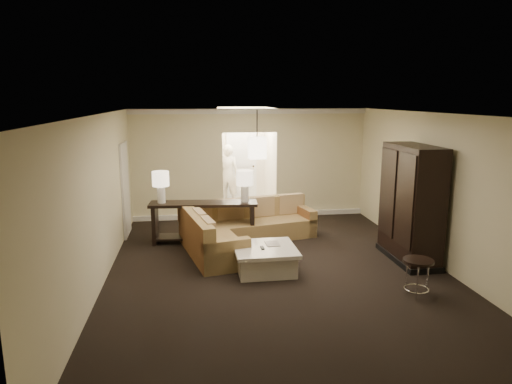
{
  "coord_description": "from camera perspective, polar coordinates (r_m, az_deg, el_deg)",
  "views": [
    {
      "loc": [
        -1.47,
        -7.52,
        3.07
      ],
      "look_at": [
        -0.24,
        1.2,
        1.24
      ],
      "focal_mm": 32.0,
      "sensor_mm": 36.0,
      "label": 1
    }
  ],
  "objects": [
    {
      "name": "wall_left",
      "position": [
        7.86,
        -19.08,
        -1.2
      ],
      "size": [
        0.04,
        8.0,
        2.8
      ],
      "primitive_type": "cube",
      "color": "beige",
      "rests_on": "ground"
    },
    {
      "name": "baseboard",
      "position": [
        11.95,
        -0.72,
        -2.86
      ],
      "size": [
        6.0,
        0.1,
        0.12
      ],
      "primitive_type": "cube",
      "color": "silver",
      "rests_on": "ground"
    },
    {
      "name": "wall_front",
      "position": [
        4.17,
        13.65,
        -12.27
      ],
      "size": [
        6.0,
        0.04,
        2.8
      ],
      "primitive_type": "cube",
      "color": "beige",
      "rests_on": "ground"
    },
    {
      "name": "ground",
      "position": [
        8.26,
        2.83,
        -10.11
      ],
      "size": [
        8.0,
        8.0,
        0.0
      ],
      "primitive_type": "plane",
      "color": "black",
      "rests_on": "ground"
    },
    {
      "name": "pendant_light",
      "position": [
        10.39,
        0.13,
        5.55
      ],
      "size": [
        0.38,
        0.38,
        1.09
      ],
      "color": "black",
      "rests_on": "ceiling"
    },
    {
      "name": "coffee_table",
      "position": [
        8.3,
        1.12,
        -8.31
      ],
      "size": [
        1.12,
        1.12,
        0.46
      ],
      "rotation": [
        0.0,
        0.0,
        0.01
      ],
      "color": "silver",
      "rests_on": "ground"
    },
    {
      "name": "person",
      "position": [
        13.25,
        -3.53,
        2.6
      ],
      "size": [
        0.8,
        0.63,
        1.95
      ],
      "primitive_type": "imported",
      "rotation": [
        0.0,
        0.0,
        2.88
      ],
      "color": "silver",
      "rests_on": "ground"
    },
    {
      "name": "side_door",
      "position": [
        10.63,
        -16.01,
        0.31
      ],
      "size": [
        0.05,
        0.9,
        2.1
      ],
      "primitive_type": "cube",
      "color": "silver",
      "rests_on": "ground"
    },
    {
      "name": "console_table",
      "position": [
        9.86,
        -6.54,
        -3.31
      ],
      "size": [
        2.32,
        0.7,
        0.88
      ],
      "rotation": [
        0.0,
        0.0,
        -0.08
      ],
      "color": "black",
      "rests_on": "ground"
    },
    {
      "name": "foyer",
      "position": [
        13.07,
        -1.52,
        3.95
      ],
      "size": [
        1.44,
        2.02,
        2.8
      ],
      "color": "silver",
      "rests_on": "ground"
    },
    {
      "name": "wall_back",
      "position": [
        11.74,
        -0.77,
        3.55
      ],
      "size": [
        6.0,
        0.04,
        2.8
      ],
      "primitive_type": "cube",
      "color": "beige",
      "rests_on": "ground"
    },
    {
      "name": "sectional_sofa",
      "position": [
        9.65,
        -2.25,
        -4.65
      ],
      "size": [
        3.07,
        2.82,
        0.88
      ],
      "rotation": [
        0.0,
        0.0,
        0.22
      ],
      "color": "brown",
      "rests_on": "ground"
    },
    {
      "name": "drink_table",
      "position": [
        7.68,
        19.56,
        -9.15
      ],
      "size": [
        0.47,
        0.47,
        0.59
      ],
      "rotation": [
        0.0,
        0.0,
        0.07
      ],
      "color": "black",
      "rests_on": "ground"
    },
    {
      "name": "table_lamp_right",
      "position": [
        9.67,
        -1.43,
        1.37
      ],
      "size": [
        0.35,
        0.35,
        0.67
      ],
      "color": "white",
      "rests_on": "console_table"
    },
    {
      "name": "crown_molding",
      "position": [
        11.57,
        -0.76,
        10.04
      ],
      "size": [
        6.0,
        0.1,
        0.12
      ],
      "primitive_type": "cube",
      "color": "silver",
      "rests_on": "wall_back"
    },
    {
      "name": "ceiling",
      "position": [
        7.67,
        3.05,
        9.69
      ],
      "size": [
        6.0,
        8.0,
        0.02
      ],
      "primitive_type": "cube",
      "color": "white",
      "rests_on": "wall_back"
    },
    {
      "name": "table_lamp_left",
      "position": [
        9.78,
        -11.82,
        1.23
      ],
      "size": [
        0.35,
        0.35,
        0.67
      ],
      "color": "white",
      "rests_on": "console_table"
    },
    {
      "name": "wall_right",
      "position": [
        8.91,
        22.24,
        0.04
      ],
      "size": [
        0.04,
        8.0,
        2.8
      ],
      "primitive_type": "cube",
      "color": "beige",
      "rests_on": "ground"
    },
    {
      "name": "armoire",
      "position": [
        9.08,
        18.76,
        -1.7
      ],
      "size": [
        0.66,
        1.54,
        2.21
      ],
      "color": "black",
      "rests_on": "ground"
    }
  ]
}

